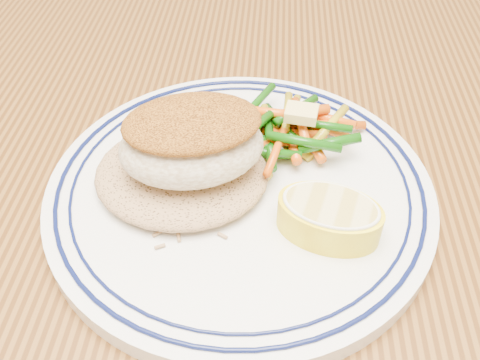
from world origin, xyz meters
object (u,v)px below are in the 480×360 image
fish_fillet (192,141)px  vegetable_pile (287,130)px  dining_table (193,267)px  lemon_wedge (329,216)px  plate (240,190)px  rice_pilaf (182,170)px

fish_fillet → vegetable_pile: bearing=38.4°
vegetable_pile → fish_fillet: bearing=-141.6°
dining_table → lemon_wedge: 0.17m
lemon_wedge → vegetable_pile: bearing=107.4°
dining_table → plate: (0.04, -0.01, 0.11)m
plate → lemon_wedge: 0.07m
plate → vegetable_pile: vegetable_pile is taller
plate → fish_fillet: (-0.03, -0.00, 0.05)m
rice_pilaf → lemon_wedge: lemon_wedge is taller
dining_table → lemon_wedge: (0.10, -0.05, 0.13)m
plate → fish_fillet: fish_fillet is taller
rice_pilaf → vegetable_pile: vegetable_pile is taller
rice_pilaf → vegetable_pile: bearing=33.0°
rice_pilaf → dining_table: bearing=97.5°
dining_table → plate: bearing=-10.1°
plate → dining_table: bearing=169.9°
fish_fillet → vegetable_pile: (0.06, 0.05, -0.03)m
plate → rice_pilaf: 0.04m
lemon_wedge → fish_fillet: bearing=158.3°
vegetable_pile → rice_pilaf: bearing=-147.0°
dining_table → lemon_wedge: size_ratio=19.54×
rice_pilaf → fish_fillet: bearing=-17.4°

